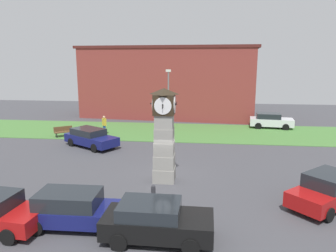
% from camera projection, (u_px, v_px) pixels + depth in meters
% --- Properties ---
extents(ground_plane, '(66.17, 66.17, 0.00)m').
position_uv_depth(ground_plane, '(164.00, 178.00, 18.88)').
color(ground_plane, '#424247').
extents(clock_tower, '(1.49, 1.43, 5.22)m').
position_uv_depth(clock_tower, '(164.00, 136.00, 17.99)').
color(clock_tower, gray).
rests_on(clock_tower, ground_plane).
extents(bollard_near_tower, '(0.31, 0.31, 0.93)m').
position_uv_depth(bollard_near_tower, '(130.00, 205.00, 14.36)').
color(bollard_near_tower, '#333338').
rests_on(bollard_near_tower, ground_plane).
extents(bollard_mid_row, '(0.21, 0.21, 1.07)m').
position_uv_depth(bollard_mid_row, '(153.00, 196.00, 15.15)').
color(bollard_mid_row, '#333338').
rests_on(bollard_mid_row, ground_plane).
extents(car_near_tower, '(4.54, 1.95, 1.50)m').
position_uv_depth(car_near_tower, '(75.00, 209.00, 13.32)').
color(car_near_tower, navy).
rests_on(car_near_tower, ground_plane).
extents(car_by_building, '(4.17, 2.02, 1.50)m').
position_uv_depth(car_by_building, '(156.00, 221.00, 12.34)').
color(car_by_building, black).
rests_on(car_by_building, ground_plane).
extents(car_far_lot, '(4.80, 3.93, 1.43)m').
position_uv_depth(car_far_lot, '(91.00, 137.00, 25.50)').
color(car_far_lot, navy).
rests_on(car_far_lot, ground_plane).
extents(car_silver_hatch, '(4.26, 2.18, 1.49)m').
position_uv_depth(car_silver_hatch, '(271.00, 121.00, 32.34)').
color(car_silver_hatch, silver).
rests_on(car_silver_hatch, ground_plane).
extents(car_end_of_row, '(4.05, 3.95, 1.60)m').
position_uv_depth(car_end_of_row, '(326.00, 190.00, 15.09)').
color(car_end_of_row, '#A51111').
rests_on(car_end_of_row, ground_plane).
extents(bench, '(1.60, 1.37, 0.90)m').
position_uv_depth(bench, '(64.00, 131.00, 28.82)').
color(bench, brown).
rests_on(bench, ground_plane).
extents(pedestrian_near_bench, '(0.45, 0.45, 1.75)m').
position_uv_depth(pedestrian_near_bench, '(104.00, 124.00, 29.40)').
color(pedestrian_near_bench, '#264CA5').
rests_on(pedestrian_near_bench, ground_plane).
extents(street_lamp_near_road, '(0.50, 0.24, 5.72)m').
position_uv_depth(street_lamp_near_road, '(168.00, 94.00, 32.69)').
color(street_lamp_near_road, slate).
rests_on(street_lamp_near_road, ground_plane).
extents(warehouse_blue_far, '(20.80, 8.32, 8.17)m').
position_uv_depth(warehouse_blue_far, '(168.00, 82.00, 38.22)').
color(warehouse_blue_far, maroon).
rests_on(warehouse_blue_far, ground_plane).
extents(grass_verge_far, '(39.70, 7.91, 0.04)m').
position_uv_depth(grass_verge_far, '(139.00, 131.00, 31.11)').
color(grass_verge_far, '#477A38').
rests_on(grass_verge_far, ground_plane).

